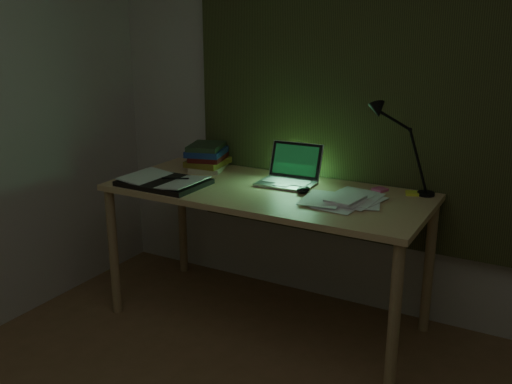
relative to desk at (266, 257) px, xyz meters
The scene contains 11 objects.
wall_back 1.06m from the desk, 46.86° to the left, with size 3.50×0.00×2.50m, color beige.
curtain 1.21m from the desk, 44.29° to the left, with size 2.20×0.06×2.00m, color #34371B.
desk is the anchor object (origin of this frame).
laptop 0.53m from the desk, 66.57° to the left, with size 0.31×0.35×0.22m, color #B7B7BC, non-canonical shape.
open_textbook 0.72m from the desk, 160.06° to the right, with size 0.47×0.33×0.04m, color silver, non-canonical shape.
book_stack 0.75m from the desk, 158.14° to the left, with size 0.21×0.25×0.17m, color silver, non-canonical shape.
loose_papers 0.58m from the desk, ahead, with size 0.33×0.35×0.02m, color white, non-canonical shape.
mouse 0.47m from the desk, ahead, with size 0.06×0.10×0.04m, color black.
sticky_yellow 0.88m from the desk, 21.67° to the left, with size 0.07×0.07×0.01m, color #EFFF35.
sticky_pink 0.74m from the desk, 26.15° to the left, with size 0.07×0.07×0.01m, color pink.
desk_lamp 1.07m from the desk, 21.25° to the left, with size 0.32×0.25×0.49m, color black, non-canonical shape.
Camera 1 is at (0.97, -1.12, 1.68)m, focal length 40.00 mm.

